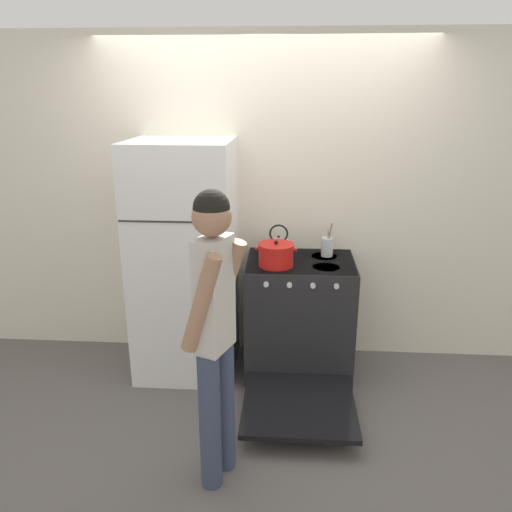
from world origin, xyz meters
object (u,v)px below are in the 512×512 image
dutch_oven_pot (276,255)px  person (215,325)px  refrigerator (185,261)px  utensil_jar (327,246)px  tea_kettle (279,246)px  stove_range (299,319)px

dutch_oven_pot → person: bearing=-104.8°
refrigerator → utensil_jar: bearing=8.5°
tea_kettle → refrigerator: bearing=-167.6°
utensil_jar → person: 1.50m
refrigerator → dutch_oven_pot: bearing=-7.7°
stove_range → dutch_oven_pot: size_ratio=4.43×
dutch_oven_pot → tea_kettle: 0.25m
stove_range → tea_kettle: 0.58m
dutch_oven_pot → person: (-0.29, -1.08, -0.04)m
stove_range → dutch_oven_pot: (-0.18, -0.08, 0.54)m
dutch_oven_pot → stove_range: bearing=24.9°
tea_kettle → stove_range: bearing=-44.1°
refrigerator → person: refrigerator is taller
dutch_oven_pot → tea_kettle: bearing=86.8°
stove_range → tea_kettle: bearing=135.9°
utensil_jar → person: (-0.67, -1.34, -0.03)m
dutch_oven_pot → utensil_jar: utensil_jar is taller
refrigerator → stove_range: size_ratio=1.33×
stove_range → person: size_ratio=0.80×
stove_range → tea_kettle: (-0.17, 0.16, 0.53)m
stove_range → person: person is taller
tea_kettle → utensil_jar: bearing=1.0°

